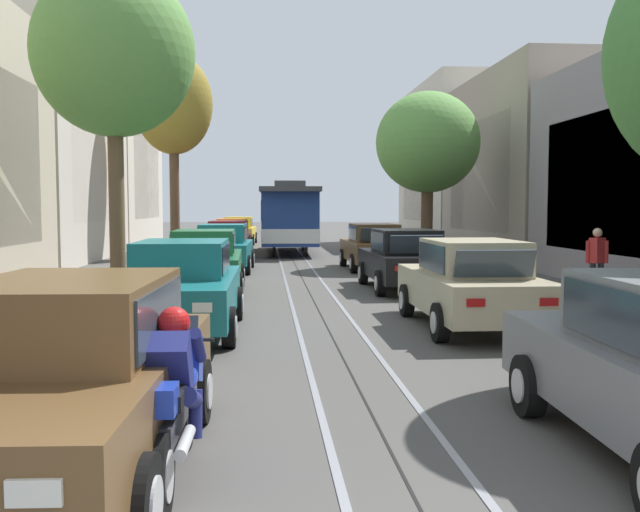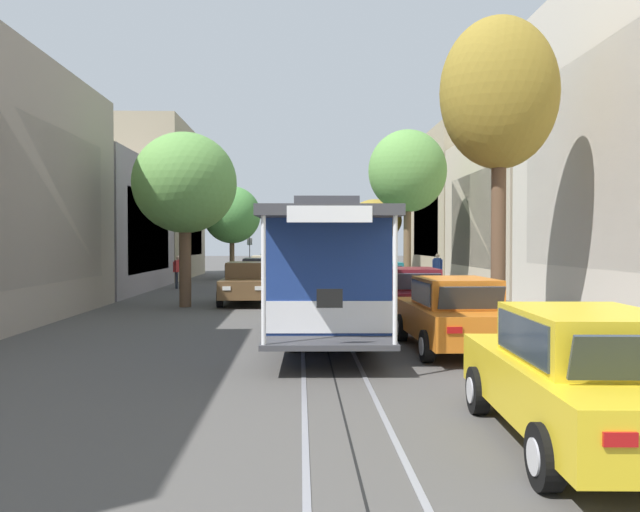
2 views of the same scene
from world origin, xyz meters
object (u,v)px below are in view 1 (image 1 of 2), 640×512
Objects in this scene: parked_car_green_mid_left at (204,261)px; parked_car_teal_fourth_left at (223,248)px; street_tree_kerb_right_second at (428,143)px; parked_car_teal_second_left at (182,286)px; parked_car_yellow_far_left at (239,230)px; street_tree_kerb_left_second at (114,53)px; street_tree_kerb_left_mid at (173,106)px; cable_car_trolley at (289,218)px; parked_car_maroon_fifth_left at (228,240)px; parked_car_black_mid_right at (405,259)px; fire_hydrant at (111,298)px; parked_car_brown_fourth_right at (373,246)px; parked_car_orange_sixth_left at (233,235)px; parked_car_beige_second_right at (471,283)px; pedestrian_on_right_pavement at (597,259)px; parked_car_brown_near_left at (66,376)px; motorcycle_with_rider at (173,400)px.

parked_car_teal_fourth_left is (0.11, 5.91, 0.00)m from parked_car_green_mid_left.
street_tree_kerb_right_second is at bearing 44.67° from parked_car_green_mid_left.
parked_car_teal_second_left and parked_car_yellow_far_left have the same top height.
street_tree_kerb_left_second is 0.91× the size of street_tree_kerb_left_mid.
cable_car_trolley is (2.54, 20.46, 0.86)m from parked_car_teal_second_left.
parked_car_black_mid_right is at bearing -65.48° from parked_car_maroon_fifth_left.
street_tree_kerb_right_second is (7.29, 12.95, 3.66)m from parked_car_teal_second_left.
cable_car_trolley is at bearing 79.89° from parked_car_green_mid_left.
parked_car_teal_second_left and parked_car_maroon_fifth_left have the same top height.
street_tree_kerb_left_second reaches higher than street_tree_kerb_right_second.
parked_car_teal_second_left is 1.00× the size of parked_car_maroon_fifth_left.
cable_car_trolley reaches higher than parked_car_maroon_fifth_left.
parked_car_brown_fourth_right is at bearing 57.20° from fire_hydrant.
parked_car_orange_sixth_left is 0.99× the size of parked_car_yellow_far_left.
parked_car_black_mid_right is (-0.03, 5.79, 0.00)m from parked_car_beige_second_right.
cable_car_trolley is at bearing -72.26° from parked_car_yellow_far_left.
pedestrian_on_right_pavement is at bearing 12.65° from fire_hydrant.
parked_car_brown_near_left is 7.95m from fire_hydrant.
motorcycle_with_rider is at bearing -13.58° from parked_car_brown_near_left.
cable_car_trolley is at bearing 84.24° from parked_car_brown_near_left.
fire_hydrant is at bearing -167.35° from pedestrian_on_right_pavement.
street_tree_kerb_left_second is at bearing 173.89° from pedestrian_on_right_pavement.
parked_car_teal_second_left and parked_car_orange_sixth_left have the same top height.
street_tree_kerb_left_second is at bearing -165.18° from parked_car_green_mid_left.
parked_car_orange_sixth_left and parked_car_yellow_far_left have the same top height.
parked_car_black_mid_right is 15.58m from street_tree_kerb_left_mid.
parked_car_yellow_far_left is (0.05, 35.14, 0.00)m from parked_car_brown_near_left.
parked_car_green_mid_left is 14.08m from street_tree_kerb_left_mid.
street_tree_kerb_left_mid is (-2.27, 24.69, 5.64)m from parked_car_brown_near_left.
parked_car_orange_sixth_left is at bearing 144.50° from cable_car_trolley.
parked_car_black_mid_right is at bearing -72.38° from parked_car_orange_sixth_left.
parked_car_black_mid_right is 1.00× the size of parked_car_brown_fourth_right.
parked_car_orange_sixth_left is (-0.05, 5.14, 0.00)m from parked_car_maroon_fifth_left.
parked_car_brown_fourth_right is 0.56× the size of street_tree_kerb_left_second.
parked_car_black_mid_right is (5.17, 0.25, 0.00)m from parked_car_green_mid_left.
street_tree_kerb_right_second is at bearing 39.79° from street_tree_kerb_left_second.
cable_car_trolley reaches higher than parked_car_teal_second_left.
motorcycle_with_rider is at bearing -88.23° from parked_car_orange_sixth_left.
parked_car_beige_second_right is at bearing 1.05° from parked_car_teal_second_left.
parked_car_orange_sixth_left is at bearing 128.32° from street_tree_kerb_right_second.
parked_car_teal_second_left is 0.99× the size of parked_car_yellow_far_left.
parked_car_teal_second_left is at bearing -43.76° from fire_hydrant.
street_tree_kerb_left_mid is 25.76m from motorcycle_with_rider.
parked_car_beige_second_right is at bearing -66.04° from parked_car_teal_fourth_left.
parked_car_black_mid_right is 8.26m from street_tree_kerb_right_second.
street_tree_kerb_left_second reaches higher than parked_car_teal_fourth_left.
motorcycle_with_rider is at bearing -93.87° from cable_car_trolley.
street_tree_kerb_left_mid reaches higher than parked_car_brown_near_left.
parked_car_green_mid_left is 23.13m from parked_car_yellow_far_left.
street_tree_kerb_left_mid reaches higher than parked_car_teal_second_left.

